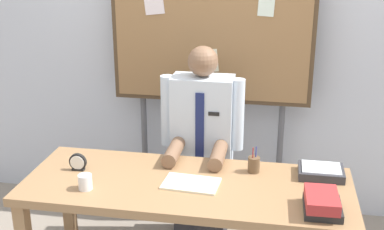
{
  "coord_description": "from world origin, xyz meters",
  "views": [
    {
      "loc": [
        0.49,
        -2.55,
        2.05
      ],
      "look_at": [
        0.0,
        0.17,
        1.07
      ],
      "focal_mm": 47.48,
      "sensor_mm": 36.0,
      "label": 1
    }
  ],
  "objects_px": {
    "person": "(202,156)",
    "paper_tray": "(321,172)",
    "book_stack": "(322,203)",
    "pen_holder": "(254,164)",
    "open_notebook": "(191,184)",
    "desk": "(187,196)",
    "bulletin_board": "(211,38)",
    "desk_clock": "(78,163)",
    "coffee_mug": "(85,182)"
  },
  "relations": [
    {
      "from": "bulletin_board",
      "to": "coffee_mug",
      "type": "xyz_separation_m",
      "value": [
        -0.54,
        -1.11,
        -0.61
      ]
    },
    {
      "from": "desk_clock",
      "to": "paper_tray",
      "type": "relative_size",
      "value": 0.41
    },
    {
      "from": "coffee_mug",
      "to": "paper_tray",
      "type": "relative_size",
      "value": 0.33
    },
    {
      "from": "desk",
      "to": "bulletin_board",
      "type": "bearing_deg",
      "value": 90.01
    },
    {
      "from": "pen_holder",
      "to": "paper_tray",
      "type": "height_order",
      "value": "pen_holder"
    },
    {
      "from": "open_notebook",
      "to": "desk_clock",
      "type": "relative_size",
      "value": 2.96
    },
    {
      "from": "book_stack",
      "to": "paper_tray",
      "type": "relative_size",
      "value": 0.96
    },
    {
      "from": "bulletin_board",
      "to": "pen_holder",
      "type": "distance_m",
      "value": 1.01
    },
    {
      "from": "desk",
      "to": "book_stack",
      "type": "distance_m",
      "value": 0.77
    },
    {
      "from": "desk",
      "to": "desk_clock",
      "type": "height_order",
      "value": "desk_clock"
    },
    {
      "from": "desk",
      "to": "open_notebook",
      "type": "height_order",
      "value": "open_notebook"
    },
    {
      "from": "paper_tray",
      "to": "open_notebook",
      "type": "bearing_deg",
      "value": -161.71
    },
    {
      "from": "coffee_mug",
      "to": "paper_tray",
      "type": "xyz_separation_m",
      "value": [
        1.29,
        0.4,
        -0.02
      ]
    },
    {
      "from": "person",
      "to": "book_stack",
      "type": "bearing_deg",
      "value": -45.24
    },
    {
      "from": "person",
      "to": "paper_tray",
      "type": "height_order",
      "value": "person"
    },
    {
      "from": "open_notebook",
      "to": "paper_tray",
      "type": "distance_m",
      "value": 0.77
    },
    {
      "from": "bulletin_board",
      "to": "paper_tray",
      "type": "xyz_separation_m",
      "value": [
        0.76,
        -0.71,
        -0.63
      ]
    },
    {
      "from": "person",
      "to": "open_notebook",
      "type": "relative_size",
      "value": 4.46
    },
    {
      "from": "desk",
      "to": "coffee_mug",
      "type": "height_order",
      "value": "coffee_mug"
    },
    {
      "from": "person",
      "to": "open_notebook",
      "type": "xyz_separation_m",
      "value": [
        0.03,
        -0.57,
        0.08
      ]
    },
    {
      "from": "desk",
      "to": "pen_holder",
      "type": "xyz_separation_m",
      "value": [
        0.37,
        0.21,
        0.13
      ]
    },
    {
      "from": "bulletin_board",
      "to": "pen_holder",
      "type": "relative_size",
      "value": 11.87
    },
    {
      "from": "bulletin_board",
      "to": "open_notebook",
      "type": "relative_size",
      "value": 6.07
    },
    {
      "from": "person",
      "to": "pen_holder",
      "type": "height_order",
      "value": "person"
    },
    {
      "from": "book_stack",
      "to": "open_notebook",
      "type": "relative_size",
      "value": 0.8
    },
    {
      "from": "book_stack",
      "to": "desk_clock",
      "type": "height_order",
      "value": "desk_clock"
    },
    {
      "from": "bulletin_board",
      "to": "coffee_mug",
      "type": "bearing_deg",
      "value": -115.94
    },
    {
      "from": "open_notebook",
      "to": "desk",
      "type": "bearing_deg",
      "value": 144.93
    },
    {
      "from": "open_notebook",
      "to": "pen_holder",
      "type": "bearing_deg",
      "value": 33.79
    },
    {
      "from": "coffee_mug",
      "to": "pen_holder",
      "type": "distance_m",
      "value": 0.98
    },
    {
      "from": "open_notebook",
      "to": "paper_tray",
      "type": "relative_size",
      "value": 1.2
    },
    {
      "from": "desk",
      "to": "person",
      "type": "distance_m",
      "value": 0.55
    },
    {
      "from": "book_stack",
      "to": "desk_clock",
      "type": "relative_size",
      "value": 2.37
    },
    {
      "from": "coffee_mug",
      "to": "person",
      "type": "bearing_deg",
      "value": 53.35
    },
    {
      "from": "bulletin_board",
      "to": "pen_holder",
      "type": "height_order",
      "value": "bulletin_board"
    },
    {
      "from": "book_stack",
      "to": "person",
      "type": "bearing_deg",
      "value": 134.76
    },
    {
      "from": "desk",
      "to": "book_stack",
      "type": "xyz_separation_m",
      "value": [
        0.74,
        -0.2,
        0.13
      ]
    },
    {
      "from": "person",
      "to": "pen_holder",
      "type": "xyz_separation_m",
      "value": [
        0.37,
        -0.34,
        0.12
      ]
    },
    {
      "from": "person",
      "to": "desk_clock",
      "type": "height_order",
      "value": "person"
    },
    {
      "from": "open_notebook",
      "to": "paper_tray",
      "type": "height_order",
      "value": "paper_tray"
    },
    {
      "from": "open_notebook",
      "to": "paper_tray",
      "type": "xyz_separation_m",
      "value": [
        0.73,
        0.24,
        0.02
      ]
    },
    {
      "from": "open_notebook",
      "to": "pen_holder",
      "type": "distance_m",
      "value": 0.41
    },
    {
      "from": "desk",
      "to": "paper_tray",
      "type": "bearing_deg",
      "value": 16.25
    },
    {
      "from": "book_stack",
      "to": "paper_tray",
      "type": "distance_m",
      "value": 0.42
    },
    {
      "from": "person",
      "to": "desk_clock",
      "type": "xyz_separation_m",
      "value": [
        -0.67,
        -0.5,
        0.12
      ]
    },
    {
      "from": "pen_holder",
      "to": "person",
      "type": "bearing_deg",
      "value": 137.04
    },
    {
      "from": "desk_clock",
      "to": "coffee_mug",
      "type": "bearing_deg",
      "value": -59.02
    },
    {
      "from": "open_notebook",
      "to": "coffee_mug",
      "type": "relative_size",
      "value": 3.63
    },
    {
      "from": "open_notebook",
      "to": "pen_holder",
      "type": "xyz_separation_m",
      "value": [
        0.34,
        0.23,
        0.04
      ]
    },
    {
      "from": "person",
      "to": "paper_tray",
      "type": "relative_size",
      "value": 5.37
    }
  ]
}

